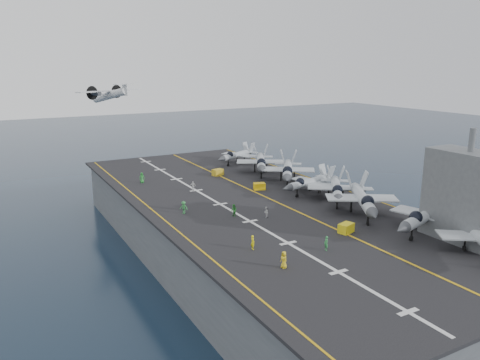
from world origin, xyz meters
TOP-DOWN VIEW (x-y plane):
  - ground at (0.00, 0.00)m, footprint 500.00×500.00m
  - hull at (0.00, 0.00)m, footprint 36.00×90.00m
  - flight_deck at (0.00, 0.00)m, footprint 38.00×92.00m
  - foul_line at (3.00, 0.00)m, footprint 0.35×90.00m
  - landing_centerline at (-6.00, 0.00)m, footprint 0.50×90.00m
  - deck_edge_port at (-17.00, 0.00)m, footprint 0.25×90.00m
  - deck_edge_stbd at (18.50, 0.00)m, footprint 0.25×90.00m
  - island_superstructure at (15.00, -30.00)m, footprint 5.00×10.00m
  - fighter_jet_1 at (12.96, -25.88)m, footprint 17.32×13.94m
  - fighter_jet_2 at (10.63, -15.90)m, footprint 17.95×19.64m
  - fighter_jet_3 at (11.98, -8.18)m, footprint 16.61×17.48m
  - fighter_jet_4 at (11.36, -1.79)m, footprint 14.80×11.61m
  - fighter_jet_5 at (12.24, 6.76)m, footprint 17.79×19.03m
  - fighter_jet_6 at (11.71, 16.01)m, footprint 16.83×18.70m
  - fighter_jet_7 at (12.27, 27.56)m, footprint 15.12×13.03m
  - tow_cart_a at (3.36, -20.56)m, footprint 2.52×2.01m
  - tow_cart_b at (4.64, 4.92)m, footprint 2.44×1.98m
  - tow_cart_c at (2.86, 18.90)m, footprint 2.51×1.95m
  - crew_0 at (-10.80, -26.07)m, footprint 0.87×1.26m
  - crew_1 at (-11.12, -19.54)m, footprint 0.88×1.21m
  - crew_2 at (-7.01, -6.79)m, footprint 0.96×1.27m
  - crew_3 at (-13.23, -1.70)m, footprint 1.41×1.42m
  - crew_4 at (-6.64, 10.01)m, footprint 1.31×1.13m
  - crew_5 at (-13.03, 20.56)m, footprint 1.33×0.97m
  - crew_6 at (-3.15, -24.25)m, footprint 0.89×1.21m
  - crew_7 at (-2.88, -9.47)m, footprint 1.15×1.15m
  - transport_plane at (-9.29, 57.64)m, footprint 23.36×20.43m

SIDE VIEW (x-z plane):
  - ground at x=0.00m, z-range 0.00..0.00m
  - hull at x=0.00m, z-range 0.00..10.00m
  - flight_deck at x=0.00m, z-range 10.00..10.40m
  - foul_line at x=3.00m, z-range 10.41..10.43m
  - landing_centerline at x=-6.00m, z-range 10.41..10.43m
  - deck_edge_port at x=-17.00m, z-range 10.41..10.43m
  - deck_edge_stbd at x=18.50m, z-range 10.41..10.43m
  - tow_cart_b at x=4.64m, z-range 10.40..11.66m
  - tow_cart_a at x=3.36m, z-range 10.40..11.72m
  - tow_cart_c at x=2.86m, z-range 10.40..11.73m
  - crew_7 at x=-2.88m, z-range 10.40..12.03m
  - crew_4 at x=-6.64m, z-range 10.40..12.24m
  - crew_6 at x=-3.15m, z-range 10.40..12.26m
  - crew_1 at x=-11.12m, z-range 10.40..12.29m
  - crew_2 at x=-7.01m, z-range 10.40..12.33m
  - crew_3 at x=-13.23m, z-range 10.40..12.40m
  - crew_0 at x=-10.80m, z-range 10.40..12.43m
  - crew_5 at x=-13.03m, z-range 10.40..12.47m
  - fighter_jet_7 at x=12.27m, z-range 10.40..14.82m
  - fighter_jet_4 at x=11.36m, z-range 10.40..14.95m
  - fighter_jet_3 at x=11.98m, z-range 10.40..15.46m
  - fighter_jet_1 at x=12.96m, z-range 10.40..15.63m
  - fighter_jet_6 at x=11.71m, z-range 10.40..15.81m
  - fighter_jet_5 at x=12.24m, z-range 10.40..15.90m
  - fighter_jet_2 at x=10.63m, z-range 10.40..16.08m
  - island_superstructure at x=15.00m, z-range 10.40..25.40m
  - transport_plane at x=-9.29m, z-range 22.97..27.59m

